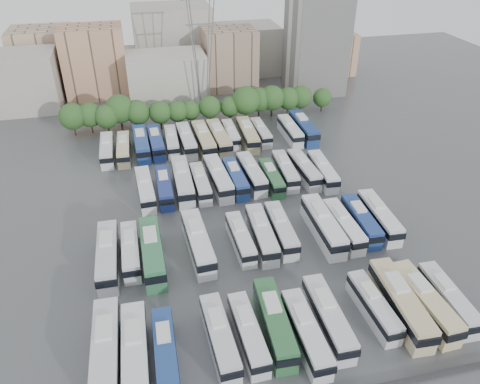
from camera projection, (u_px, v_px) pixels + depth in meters
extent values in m
plane|color=#424447|center=(242.00, 224.00, 76.90)|extent=(220.00, 220.00, 0.00)
cylinder|color=black|center=(75.00, 130.00, 105.36)|extent=(0.36, 0.36, 2.47)
sphere|color=#234C1E|center=(72.00, 116.00, 103.58)|extent=(5.92, 5.92, 5.92)
cylinder|color=black|center=(92.00, 128.00, 106.71)|extent=(0.36, 0.36, 2.31)
sphere|color=#234C1E|center=(90.00, 115.00, 105.05)|extent=(5.55, 5.55, 5.55)
cylinder|color=black|center=(109.00, 129.00, 106.20)|extent=(0.36, 0.36, 2.25)
sphere|color=#234C1E|center=(107.00, 117.00, 104.58)|extent=(5.40, 5.40, 5.40)
cylinder|color=black|center=(122.00, 124.00, 107.95)|extent=(0.36, 0.36, 2.74)
sphere|color=#234C1E|center=(120.00, 109.00, 105.98)|extent=(6.57, 6.57, 6.57)
cylinder|color=black|center=(140.00, 125.00, 108.00)|extent=(0.36, 0.36, 2.30)
sphere|color=#234C1E|center=(138.00, 112.00, 106.34)|extent=(5.53, 5.53, 5.53)
cylinder|color=black|center=(161.00, 124.00, 108.58)|extent=(0.36, 0.36, 2.18)
sphere|color=#234C1E|center=(160.00, 112.00, 107.00)|extent=(5.24, 5.24, 5.24)
cylinder|color=black|center=(178.00, 122.00, 109.60)|extent=(0.36, 0.36, 2.05)
sphere|color=#234C1E|center=(177.00, 111.00, 108.12)|extent=(4.93, 4.93, 4.93)
cylinder|color=black|center=(191.00, 121.00, 110.73)|extent=(0.36, 0.36, 1.91)
sphere|color=#234C1E|center=(190.00, 110.00, 109.35)|extent=(4.59, 4.59, 4.59)
cylinder|color=black|center=(210.00, 119.00, 111.30)|extent=(0.36, 0.36, 2.18)
sphere|color=#234C1E|center=(210.00, 107.00, 109.73)|extent=(5.23, 5.23, 5.23)
cylinder|color=black|center=(230.00, 117.00, 112.14)|extent=(0.36, 0.36, 2.03)
sphere|color=#234C1E|center=(230.00, 107.00, 110.68)|extent=(4.87, 4.87, 4.87)
cylinder|color=black|center=(246.00, 115.00, 112.19)|extent=(0.36, 0.36, 2.79)
sphere|color=#234C1E|center=(246.00, 100.00, 110.18)|extent=(6.71, 6.71, 6.71)
cylinder|color=black|center=(259.00, 112.00, 114.37)|extent=(0.36, 0.36, 2.41)
sphere|color=#234C1E|center=(259.00, 100.00, 112.63)|extent=(5.78, 5.78, 5.78)
cylinder|color=black|center=(271.00, 111.00, 114.69)|extent=(0.36, 0.36, 2.53)
sphere|color=#234C1E|center=(272.00, 98.00, 112.87)|extent=(6.08, 6.08, 6.08)
cylinder|color=black|center=(287.00, 110.00, 115.62)|extent=(0.36, 0.36, 2.27)
sphere|color=#234C1E|center=(288.00, 98.00, 113.98)|extent=(5.45, 5.45, 5.45)
cylinder|color=black|center=(300.00, 109.00, 116.48)|extent=(0.36, 0.36, 2.29)
sphere|color=#234C1E|center=(301.00, 97.00, 114.83)|extent=(5.49, 5.49, 5.49)
cylinder|color=black|center=(321.00, 108.00, 117.58)|extent=(0.36, 0.36, 1.95)
sphere|color=#234C1E|center=(322.00, 98.00, 116.18)|extent=(4.67, 4.67, 4.67)
cube|color=#9E998E|center=(21.00, 81.00, 116.24)|extent=(18.00, 14.00, 14.00)
cube|color=tan|center=(95.00, 62.00, 123.60)|extent=(16.00, 12.00, 18.00)
cube|color=#ADA89E|center=(167.00, 77.00, 122.07)|extent=(20.00, 14.00, 12.00)
cube|color=gray|center=(229.00, 59.00, 129.44)|extent=(14.00, 12.00, 16.00)
cube|color=gray|center=(173.00, 42.00, 137.23)|extent=(22.00, 16.00, 20.00)
cube|color=tan|center=(44.00, 58.00, 129.68)|extent=(16.00, 14.00, 16.00)
cube|color=#A39E93|center=(247.00, 49.00, 141.42)|extent=(18.00, 14.00, 14.00)
cube|color=tan|center=(328.00, 53.00, 141.63)|extent=(14.00, 12.00, 12.00)
cube|color=gray|center=(134.00, 67.00, 132.61)|extent=(12.00, 10.00, 10.00)
cube|color=silver|center=(316.00, 43.00, 124.43)|extent=(14.00, 14.00, 26.00)
cylinder|color=slate|center=(194.00, 45.00, 107.49)|extent=(2.90, 2.91, 33.83)
cylinder|color=slate|center=(192.00, 41.00, 110.79)|extent=(2.90, 2.91, 33.83)
cylinder|color=slate|center=(211.00, 44.00, 108.26)|extent=(2.90, 2.91, 33.83)
cylinder|color=slate|center=(208.00, 40.00, 111.56)|extent=(2.90, 2.91, 33.83)
cube|color=slate|center=(201.00, 24.00, 107.36)|extent=(7.00, 0.30, 0.30)
cube|color=silver|center=(106.00, 352.00, 52.87)|extent=(3.11, 13.48, 3.80)
cube|color=black|center=(105.00, 349.00, 52.34)|extent=(3.25, 13.68, 1.12)
cube|color=silver|center=(104.00, 328.00, 53.12)|extent=(1.97, 3.62, 0.49)
cube|color=silver|center=(136.00, 355.00, 52.63)|extent=(2.97, 12.97, 3.66)
cube|color=black|center=(135.00, 352.00, 52.13)|extent=(3.10, 13.16, 1.08)
cube|color=silver|center=(133.00, 331.00, 52.87)|extent=(1.89, 3.48, 0.47)
cube|color=navy|center=(165.00, 352.00, 53.29)|extent=(2.53, 11.09, 3.13)
cube|color=black|center=(165.00, 350.00, 52.86)|extent=(2.64, 11.26, 0.92)
cube|color=silver|center=(163.00, 332.00, 53.50)|extent=(1.61, 2.97, 0.41)
cube|color=silver|center=(220.00, 338.00, 54.96)|extent=(2.89, 11.63, 3.27)
cube|color=black|center=(220.00, 335.00, 54.51)|extent=(3.02, 11.81, 0.96)
cube|color=silver|center=(217.00, 318.00, 55.16)|extent=(1.75, 3.14, 0.42)
cube|color=silver|center=(248.00, 334.00, 55.52)|extent=(2.66, 11.12, 3.13)
cube|color=black|center=(248.00, 331.00, 55.09)|extent=(2.78, 11.29, 0.92)
cube|color=silver|center=(245.00, 315.00, 55.71)|extent=(1.65, 2.99, 0.41)
cube|color=#2B6437|center=(274.00, 323.00, 56.66)|extent=(3.24, 12.58, 3.53)
cube|color=black|center=(275.00, 320.00, 56.17)|extent=(3.37, 12.77, 1.04)
cube|color=silver|center=(272.00, 302.00, 56.90)|extent=(1.92, 3.40, 0.46)
cube|color=silver|center=(306.00, 333.00, 55.46)|extent=(2.52, 11.77, 3.33)
cube|color=black|center=(307.00, 331.00, 55.00)|extent=(2.64, 11.94, 0.98)
cube|color=silver|center=(303.00, 313.00, 55.68)|extent=(1.67, 3.14, 0.43)
cube|color=silver|center=(328.00, 318.00, 57.43)|extent=(2.73, 12.17, 3.44)
cube|color=black|center=(329.00, 315.00, 56.95)|extent=(2.85, 12.36, 1.01)
cube|color=silver|center=(325.00, 298.00, 57.65)|extent=(1.76, 3.26, 0.45)
cube|color=silver|center=(373.00, 307.00, 59.25)|extent=(2.59, 10.79, 3.04)
cube|color=black|center=(374.00, 305.00, 58.83)|extent=(2.70, 10.95, 0.89)
cube|color=silver|center=(370.00, 290.00, 59.44)|extent=(1.60, 2.90, 0.39)
cube|color=#CCBA8C|center=(400.00, 304.00, 59.21)|extent=(3.52, 13.54, 3.80)
cube|color=black|center=(402.00, 301.00, 58.69)|extent=(3.66, 13.75, 1.12)
cube|color=silver|center=(397.00, 282.00, 59.47)|extent=(2.08, 3.67, 0.49)
cube|color=beige|center=(424.00, 303.00, 59.56)|extent=(3.10, 12.63, 3.56)
cube|color=black|center=(426.00, 300.00, 59.07)|extent=(3.23, 12.83, 1.05)
cube|color=silver|center=(420.00, 283.00, 59.78)|extent=(1.89, 3.41, 0.46)
cube|color=silver|center=(447.00, 299.00, 60.27)|extent=(2.72, 11.36, 3.20)
cube|color=black|center=(449.00, 297.00, 59.83)|extent=(2.84, 11.53, 0.94)
cube|color=silver|center=(444.00, 282.00, 60.48)|extent=(1.69, 3.06, 0.41)
cube|color=silver|center=(108.00, 257.00, 67.15)|extent=(2.91, 13.00, 3.67)
cube|color=black|center=(107.00, 253.00, 66.64)|extent=(3.04, 13.19, 1.08)
cube|color=silver|center=(106.00, 238.00, 67.39)|extent=(1.88, 3.48, 0.48)
cube|color=silver|center=(131.00, 252.00, 68.51)|extent=(2.42, 11.18, 3.17)
cube|color=black|center=(130.00, 249.00, 68.07)|extent=(2.53, 11.35, 0.93)
cube|color=silver|center=(129.00, 236.00, 68.71)|extent=(1.60, 2.99, 0.41)
cube|color=#317348|center=(152.00, 253.00, 67.82)|extent=(2.96, 13.34, 3.77)
cube|color=black|center=(152.00, 249.00, 67.30)|extent=(3.09, 13.54, 1.11)
cube|color=silver|center=(150.00, 234.00, 68.06)|extent=(1.92, 3.57, 0.49)
cube|color=silver|center=(198.00, 243.00, 69.74)|extent=(3.35, 13.13, 3.69)
cube|color=black|center=(198.00, 240.00, 69.23)|extent=(3.49, 13.34, 1.09)
cube|color=silver|center=(195.00, 226.00, 69.96)|extent=(2.00, 3.55, 0.48)
cube|color=silver|center=(241.00, 239.00, 71.09)|extent=(2.49, 10.80, 3.05)
cube|color=black|center=(241.00, 237.00, 70.67)|extent=(2.60, 10.96, 0.90)
cube|color=silver|center=(238.00, 225.00, 71.28)|extent=(1.58, 2.90, 0.39)
cube|color=silver|center=(262.00, 235.00, 71.75)|extent=(3.02, 12.26, 3.45)
cube|color=black|center=(262.00, 232.00, 71.27)|extent=(3.15, 12.44, 1.01)
cube|color=silver|center=(260.00, 219.00, 71.98)|extent=(1.84, 3.31, 0.45)
cube|color=silver|center=(281.00, 230.00, 72.80)|extent=(2.84, 11.78, 3.32)
cube|color=black|center=(281.00, 227.00, 72.35)|extent=(2.96, 11.96, 0.98)
cube|color=silver|center=(279.00, 215.00, 73.03)|extent=(1.75, 3.17, 0.43)
cube|color=silver|center=(323.00, 226.00, 73.31)|extent=(3.00, 13.31, 3.76)
cube|color=black|center=(324.00, 223.00, 72.79)|extent=(3.13, 13.51, 1.11)
cube|color=silver|center=(321.00, 209.00, 73.56)|extent=(1.93, 3.56, 0.49)
cube|color=white|center=(343.00, 226.00, 73.67)|extent=(2.55, 11.63, 3.29)
cube|color=black|center=(344.00, 224.00, 73.22)|extent=(2.67, 11.81, 0.97)
cube|color=silver|center=(341.00, 212.00, 73.88)|extent=(1.67, 3.11, 0.43)
cube|color=navy|center=(361.00, 221.00, 74.89)|extent=(2.97, 11.62, 3.26)
cube|color=black|center=(362.00, 219.00, 74.43)|extent=(3.09, 11.79, 0.96)
cube|color=silver|center=(359.00, 207.00, 75.11)|extent=(1.77, 3.14, 0.42)
cube|color=silver|center=(379.00, 217.00, 75.62)|extent=(3.09, 12.21, 3.43)
cube|color=black|center=(380.00, 215.00, 75.15)|extent=(3.22, 12.39, 1.01)
cube|color=silver|center=(377.00, 202.00, 75.85)|extent=(1.85, 3.30, 0.44)
cube|color=silver|center=(145.00, 190.00, 82.93)|extent=(3.00, 11.88, 3.34)
cube|color=black|center=(145.00, 187.00, 82.47)|extent=(3.13, 12.06, 0.98)
cube|color=silver|center=(143.00, 177.00, 83.13)|extent=(1.80, 3.21, 0.43)
cube|color=navy|center=(164.00, 188.00, 83.64)|extent=(2.58, 11.44, 3.23)
cube|color=black|center=(164.00, 185.00, 83.19)|extent=(2.69, 11.61, 0.95)
cube|color=silver|center=(163.00, 175.00, 83.85)|extent=(1.66, 3.06, 0.42)
cube|color=silver|center=(183.00, 182.00, 84.91)|extent=(2.98, 13.41, 3.79)
cube|color=black|center=(183.00, 179.00, 84.39)|extent=(3.12, 13.62, 1.12)
cube|color=silver|center=(181.00, 167.00, 85.16)|extent=(1.93, 3.59, 0.49)
cube|color=silver|center=(201.00, 184.00, 84.90)|extent=(2.45, 11.06, 3.13)
cube|color=black|center=(201.00, 181.00, 84.47)|extent=(2.57, 11.23, 0.92)
cube|color=silver|center=(199.00, 172.00, 85.10)|extent=(1.59, 2.96, 0.40)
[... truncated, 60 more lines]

